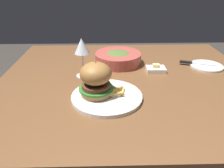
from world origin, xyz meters
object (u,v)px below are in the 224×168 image
object	(u,v)px
main_plate	(107,97)
butter_dish	(156,69)
wine_glass	(82,48)
bread_plate	(206,66)
soup_bowl	(118,58)
burger_sandwich	(96,79)
table_knife	(196,63)

from	to	relation	value
main_plate	butter_dish	distance (m)	0.34
wine_glass	bread_plate	size ratio (longest dim) A/B	1.12
soup_bowl	wine_glass	bearing A→B (deg)	-137.66
burger_sandwich	wine_glass	distance (m)	0.21
burger_sandwich	wine_glass	size ratio (longest dim) A/B	0.77
wine_glass	soup_bowl	distance (m)	0.24
bread_plate	table_knife	size ratio (longest dim) A/B	0.80
burger_sandwich	table_knife	bearing A→B (deg)	31.32
main_plate	soup_bowl	xyz separation A→B (m)	(0.06, 0.35, 0.02)
bread_plate	table_knife	bearing A→B (deg)	162.16
main_plate	butter_dish	xyz separation A→B (m)	(0.23, 0.24, 0.00)
butter_dish	soup_bowl	xyz separation A→B (m)	(-0.17, 0.11, 0.02)
wine_glass	bread_plate	bearing A→B (deg)	8.56
main_plate	wine_glass	distance (m)	0.26
main_plate	soup_bowl	world-z (taller)	soup_bowl
main_plate	burger_sandwich	world-z (taller)	burger_sandwich
bread_plate	soup_bowl	world-z (taller)	soup_bowl
main_plate	burger_sandwich	xyz separation A→B (m)	(-0.04, 0.01, 0.07)
burger_sandwich	wine_glass	xyz separation A→B (m)	(-0.07, 0.19, 0.06)
bread_plate	soup_bowl	distance (m)	0.44
main_plate	butter_dish	size ratio (longest dim) A/B	2.99
butter_dish	soup_bowl	distance (m)	0.20
wine_glass	table_knife	size ratio (longest dim) A/B	0.90
main_plate	burger_sandwich	distance (m)	0.08
table_knife	bread_plate	bearing A→B (deg)	-17.84
main_plate	soup_bowl	size ratio (longest dim) A/B	1.13
main_plate	bread_plate	world-z (taller)	main_plate
burger_sandwich	soup_bowl	distance (m)	0.36
burger_sandwich	bread_plate	bearing A→B (deg)	27.77
wine_glass	bread_plate	distance (m)	0.62
burger_sandwich	bread_plate	size ratio (longest dim) A/B	0.86
table_knife	butter_dish	world-z (taller)	butter_dish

